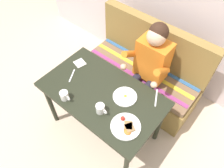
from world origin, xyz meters
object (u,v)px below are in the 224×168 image
Objects in this scene: knife at (156,98)px; napkin at (80,63)px; plate_breakfast at (126,126)px; plate_eggs at (125,97)px; table at (102,98)px; person at (149,65)px; fork at (72,76)px; coffee_mug at (100,109)px; couch at (143,74)px; coffee_mug_second at (64,95)px.

napkin is at bearing 161.95° from knife.
plate_breakfast is 2.33× the size of napkin.
knife is (0.23, 0.18, -0.01)m from plate_eggs.
person is (0.14, 0.59, 0.09)m from table.
fork is (0.06, -0.18, -0.00)m from napkin.
plate_eggs reaches higher than fork.
coffee_mug reaches higher than plate_breakfast.
couch is at bearing 113.76° from plate_breakfast.
napkin is at bearing 118.31° from coffee_mug_second.
table is at bearing 128.30° from coffee_mug.
coffee_mug_second is at bearing -112.79° from person.
coffee_mug is 0.53m from fork.
coffee_mug_second is 0.69× the size of fork.
person reaches higher than napkin.
coffee_mug_second is at bearing -168.16° from plate_breakfast.
coffee_mug is 0.37m from coffee_mug_second.
napkin is (-0.44, -0.62, 0.40)m from couch.
napkin is 0.56× the size of knife.
coffee_mug is at bearing -175.09° from plate_breakfast.
napkin is at bearing 81.88° from fork.
napkin is at bearing -125.43° from couch.
person is 5.30× the size of plate_eggs.
knife is at bearing 38.34° from plate_eggs.
plate_breakfast reaches higher than knife.
fork is (-0.38, -0.80, 0.40)m from couch.
table is 0.25m from coffee_mug.
plate_eggs is (0.20, -0.66, 0.41)m from couch.
fork is (-0.16, 0.24, -0.04)m from coffee_mug_second.
fork is at bearing 174.19° from knife.
table is 0.43m from plate_breakfast.
napkin is (-0.57, 0.31, -0.05)m from coffee_mug.
person is at bearing 89.17° from coffee_mug.
table is 10.17× the size of coffee_mug.
fork is (-0.51, 0.13, -0.05)m from coffee_mug.
coffee_mug is 1.05× the size of napkin.
fork is at bearing 172.26° from plate_breakfast.
napkin is 0.19m from fork.
plate_breakfast reaches higher than plate_eggs.
fork is at bearing -174.69° from table.
table is at bearing -90.00° from couch.
fork is (-0.52, -0.62, -0.01)m from person.
plate_eggs is at bearing -3.68° from napkin.
coffee_mug is 0.59× the size of knife.
plate_breakfast is 2.22× the size of coffee_mug_second.
coffee_mug is (-0.01, -0.75, 0.04)m from person.
napkin reaches higher than knife.
person reaches higher than table.
plate_breakfast is at bearing -18.54° from napkin.
fork is (-0.38, -0.04, 0.08)m from table.
coffee_mug_second is 0.29m from fork.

